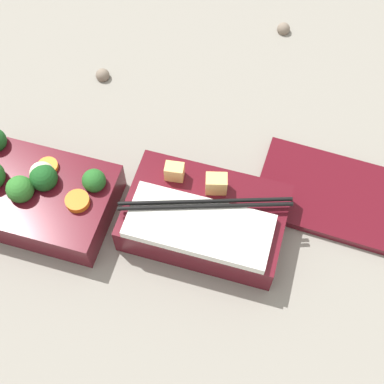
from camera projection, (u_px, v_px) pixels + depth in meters
name	position (u px, v px, depth m)	size (l,w,h in m)	color
ground_plane	(120.00, 217.00, 0.72)	(3.00, 3.00, 0.00)	gray
bento_tray_vegetable	(34.00, 192.00, 0.70)	(0.20, 0.13, 0.08)	#510F19
bento_tray_rice	(204.00, 218.00, 0.69)	(0.21, 0.13, 0.07)	#510F19
bento_lid	(331.00, 195.00, 0.73)	(0.20, 0.13, 0.01)	#510F19
pebble_0	(103.00, 75.00, 0.84)	(0.02, 0.02, 0.02)	#7A6B5B
pebble_2	(284.00, 29.00, 0.89)	(0.02, 0.02, 0.02)	#7A6B5B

